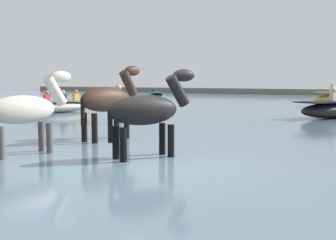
{
  "coord_description": "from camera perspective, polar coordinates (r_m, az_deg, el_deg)",
  "views": [
    {
      "loc": [
        3.88,
        -6.13,
        1.78
      ],
      "look_at": [
        -0.96,
        2.46,
        0.83
      ],
      "focal_mm": 44.77,
      "sensor_mm": 36.0,
      "label": 1
    }
  ],
  "objects": [
    {
      "name": "ground_plane",
      "position": [
        7.47,
        -2.87,
        -8.31
      ],
      "size": [
        120.0,
        120.0,
        0.0
      ],
      "primitive_type": "plane",
      "color": "#666051"
    },
    {
      "name": "water_surface",
      "position": [
        16.67,
        15.82,
        -0.29
      ],
      "size": [
        90.0,
        90.0,
        0.33
      ],
      "primitive_type": "cube",
      "color": "slate",
      "rests_on": "ground"
    },
    {
      "name": "horse_lead_black",
      "position": [
        7.76,
        -2.83,
        1.01
      ],
      "size": [
        1.21,
        1.73,
        1.99
      ],
      "color": "black",
      "rests_on": "ground"
    },
    {
      "name": "horse_trailing_pinto",
      "position": [
        8.53,
        -18.86,
        1.04
      ],
      "size": [
        0.84,
        1.81,
        1.97
      ],
      "color": "beige",
      "rests_on": "ground"
    },
    {
      "name": "horse_flank_dark_bay",
      "position": [
        10.22,
        -8.13,
        2.54
      ],
      "size": [
        0.74,
        1.98,
        2.14
      ],
      "color": "#382319",
      "rests_on": "ground"
    },
    {
      "name": "boat_far_offshore",
      "position": [
        17.29,
        21.85,
        1.37
      ],
      "size": [
        2.75,
        3.74,
        1.13
      ],
      "color": "black",
      "rests_on": "water_surface"
    },
    {
      "name": "boat_distant_east",
      "position": [
        19.42,
        -14.21,
        1.86
      ],
      "size": [
        1.54,
        2.85,
        1.0
      ],
      "color": "#B2AD9E",
      "rests_on": "water_surface"
    },
    {
      "name": "boat_mid_outer",
      "position": [
        30.35,
        -1.58,
        3.27
      ],
      "size": [
        2.66,
        2.79,
        0.71
      ],
      "color": "#337556",
      "rests_on": "water_surface"
    },
    {
      "name": "person_onlooker_right",
      "position": [
        14.13,
        -6.74,
        1.73
      ],
      "size": [
        0.32,
        0.38,
        1.63
      ],
      "color": "#383842",
      "rests_on": "ground"
    }
  ]
}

